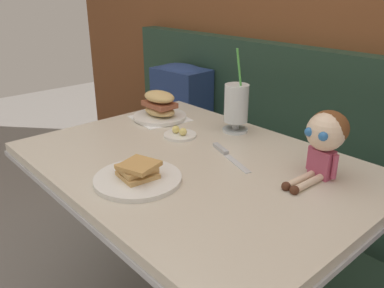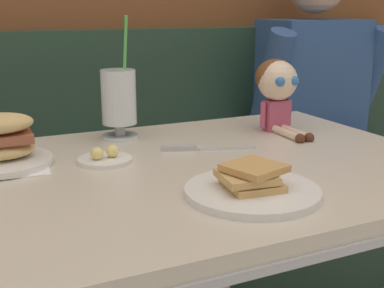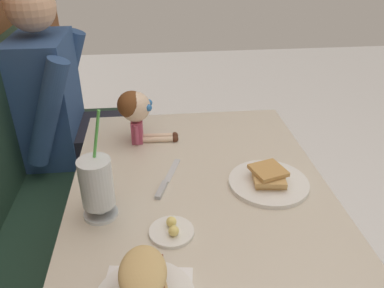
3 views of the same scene
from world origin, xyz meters
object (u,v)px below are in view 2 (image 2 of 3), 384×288
at_px(toast_plate, 251,187).
at_px(diner_patron, 317,97).
at_px(milkshake_glass, 119,101).
at_px(butter_knife, 191,148).
at_px(seated_doll, 277,84).
at_px(butter_saucer, 105,158).

distance_m(toast_plate, diner_patron, 1.11).
bearing_deg(milkshake_glass, toast_plate, -79.96).
relative_size(toast_plate, milkshake_glass, 0.79).
bearing_deg(butter_knife, diner_patron, 32.09).
xyz_separation_m(toast_plate, butter_knife, (0.03, 0.32, -0.01)).
bearing_deg(seated_doll, butter_knife, -163.83).
height_order(toast_plate, butter_knife, toast_plate).
bearing_deg(seated_doll, diner_patron, 40.48).
bearing_deg(diner_patron, butter_knife, -147.91).
bearing_deg(diner_patron, butter_saucer, -153.59).
xyz_separation_m(milkshake_glass, butter_knife, (0.12, -0.18, -0.10)).
xyz_separation_m(butter_saucer, butter_knife, (0.22, 0.01, -0.00)).
distance_m(butter_saucer, butter_knife, 0.22).
distance_m(milkshake_glass, diner_patron, 0.92).
distance_m(butter_knife, diner_patron, 0.89).
bearing_deg(diner_patron, toast_plate, -134.50).
distance_m(milkshake_glass, seated_doll, 0.43).
xyz_separation_m(butter_knife, diner_patron, (0.75, 0.47, -0.00)).
bearing_deg(seated_doll, toast_plate, -128.89).
distance_m(toast_plate, butter_knife, 0.33).
height_order(butter_knife, seated_doll, seated_doll).
bearing_deg(butter_knife, seated_doll, 16.17).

